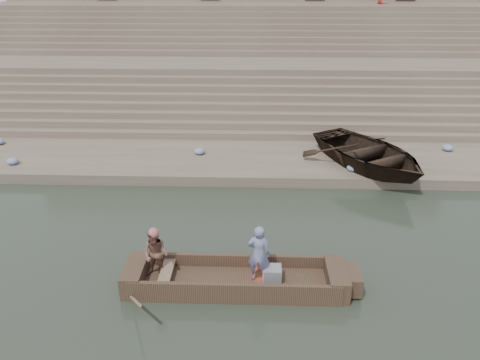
# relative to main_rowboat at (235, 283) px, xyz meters

# --- Properties ---
(ground) EXTENTS (120.00, 120.00, 0.00)m
(ground) POSITION_rel_main_rowboat_xyz_m (-0.70, -0.14, -0.11)
(ground) COLOR #2B3528
(ground) RESTS_ON ground
(lower_landing) EXTENTS (32.00, 4.00, 0.40)m
(lower_landing) POSITION_rel_main_rowboat_xyz_m (-0.70, 7.86, 0.09)
(lower_landing) COLOR #81725C
(lower_landing) RESTS_ON ground
(mid_landing) EXTENTS (32.00, 3.00, 2.80)m
(mid_landing) POSITION_rel_main_rowboat_xyz_m (-0.70, 15.36, 1.29)
(mid_landing) COLOR #81725C
(mid_landing) RESTS_ON ground
(upper_landing) EXTENTS (32.00, 3.00, 5.20)m
(upper_landing) POSITION_rel_main_rowboat_xyz_m (-0.70, 22.36, 2.49)
(upper_landing) COLOR #81725C
(upper_landing) RESTS_ON ground
(ghat_steps) EXTENTS (32.00, 11.00, 5.20)m
(ghat_steps) POSITION_rel_main_rowboat_xyz_m (-0.70, 17.05, 1.69)
(ghat_steps) COLOR #81725C
(ghat_steps) RESTS_ON ground
(main_rowboat) EXTENTS (5.00, 1.30, 0.22)m
(main_rowboat) POSITION_rel_main_rowboat_xyz_m (0.00, 0.00, 0.00)
(main_rowboat) COLOR brown
(main_rowboat) RESTS_ON ground
(rowboat_trim) EXTENTS (6.04, 2.63, 2.04)m
(rowboat_trim) POSITION_rel_main_rowboat_xyz_m (0.21, -0.01, 0.20)
(rowboat_trim) COLOR brown
(rowboat_trim) RESTS_ON ground
(standing_man) EXTENTS (0.61, 0.44, 1.55)m
(standing_man) POSITION_rel_main_rowboat_xyz_m (0.58, 0.05, 0.88)
(standing_man) COLOR navy
(standing_man) RESTS_ON main_rowboat
(rowing_man) EXTENTS (0.77, 0.66, 1.37)m
(rowing_man) POSITION_rel_main_rowboat_xyz_m (-2.00, 0.07, 0.79)
(rowing_man) COLOR #20614C
(rowing_man) RESTS_ON main_rowboat
(television) EXTENTS (0.46, 0.42, 0.40)m
(television) POSITION_rel_main_rowboat_xyz_m (0.92, 0.00, 0.31)
(television) COLOR gray
(television) RESTS_ON main_rowboat
(beached_rowboat) EXTENTS (5.89, 6.41, 1.08)m
(beached_rowboat) POSITION_rel_main_rowboat_xyz_m (4.81, 7.11, 0.83)
(beached_rowboat) COLOR #2D2116
(beached_rowboat) RESTS_ON lower_landing
(cloth_bundles) EXTENTS (19.59, 2.79, 0.26)m
(cloth_bundles) POSITION_rel_main_rowboat_xyz_m (-1.76, 7.90, 0.42)
(cloth_bundles) COLOR #3F5999
(cloth_bundles) RESTS_ON lower_landing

